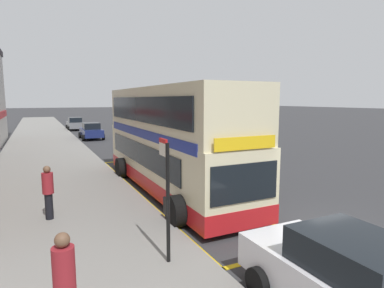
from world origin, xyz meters
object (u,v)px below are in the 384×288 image
at_px(double_decker_bus, 170,143).
at_px(parked_car_grey_distant, 75,124).
at_px(pedestrian_waiting_near_sign, 65,283).
at_px(parked_car_navy_far, 91,131).
at_px(parked_car_white_across, 350,281).
at_px(pedestrian_further_back, 48,190).
at_px(bus_stop_sign, 167,191).

xyz_separation_m(double_decker_bus, parked_car_grey_distant, (-0.58, 31.21, -1.27)).
height_order(double_decker_bus, pedestrian_waiting_near_sign, double_decker_bus).
bearing_deg(parked_car_navy_far, pedestrian_waiting_near_sign, 80.51).
bearing_deg(pedestrian_waiting_near_sign, parked_car_grey_distant, 83.70).
bearing_deg(double_decker_bus, parked_car_white_across, -92.49).
distance_m(double_decker_bus, parked_car_white_across, 9.39).
height_order(parked_car_navy_far, pedestrian_waiting_near_sign, pedestrian_waiting_near_sign).
height_order(pedestrian_waiting_near_sign, pedestrian_further_back, pedestrian_waiting_near_sign).
distance_m(parked_car_white_across, pedestrian_further_back, 8.61).
distance_m(parked_car_grey_distant, pedestrian_further_back, 33.46).
relative_size(bus_stop_sign, parked_car_white_across, 0.68).
bearing_deg(parked_car_grey_distant, double_decker_bus, -87.51).
bearing_deg(pedestrian_waiting_near_sign, parked_car_white_across, -18.59).
distance_m(parked_car_grey_distant, parked_car_navy_far, 10.90).
height_order(double_decker_bus, bus_stop_sign, double_decker_bus).
bearing_deg(parked_car_grey_distant, parked_car_white_across, -88.33).
relative_size(parked_car_grey_distant, parked_car_navy_far, 1.00).
height_order(double_decker_bus, pedestrian_further_back, double_decker_bus).
xyz_separation_m(bus_stop_sign, pedestrian_waiting_near_sign, (-2.36, -1.73, -0.69)).
height_order(bus_stop_sign, pedestrian_waiting_near_sign, bus_stop_sign).
distance_m(parked_car_white_across, parked_car_navy_far, 29.62).
relative_size(parked_car_navy_far, pedestrian_further_back, 2.45).
bearing_deg(parked_car_white_across, parked_car_grey_distant, 92.29).
bearing_deg(double_decker_bus, bus_stop_sign, -112.60).
bearing_deg(double_decker_bus, parked_car_grey_distant, 91.06).
distance_m(double_decker_bus, bus_stop_sign, 6.57).
bearing_deg(pedestrian_waiting_near_sign, parked_car_navy_far, 80.60).
relative_size(double_decker_bus, pedestrian_waiting_near_sign, 6.25).
relative_size(double_decker_bus, parked_car_navy_far, 2.66).
height_order(double_decker_bus, parked_car_grey_distant, double_decker_bus).
bearing_deg(pedestrian_further_back, pedestrian_waiting_near_sign, -89.70).
distance_m(bus_stop_sign, parked_car_white_across, 4.00).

